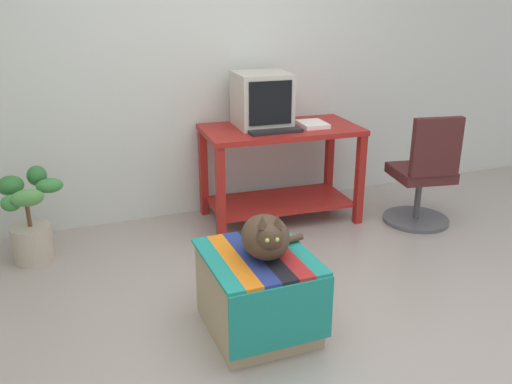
{
  "coord_description": "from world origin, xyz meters",
  "views": [
    {
      "loc": [
        -1.18,
        -2.17,
        1.74
      ],
      "look_at": [
        0.01,
        0.85,
        0.55
      ],
      "focal_mm": 38.35,
      "sensor_mm": 36.0,
      "label": 1
    }
  ],
  "objects_px": {
    "tv_monitor": "(262,100)",
    "office_chair": "(424,178)",
    "cat": "(266,237)",
    "keyboard": "(275,131)",
    "book": "(312,124)",
    "ottoman_with_blanket": "(258,292)",
    "potted_plant": "(30,222)",
    "desk": "(280,158)"
  },
  "relations": [
    {
      "from": "cat",
      "to": "tv_monitor",
      "type": "bearing_deg",
      "value": 81.45
    },
    {
      "from": "tv_monitor",
      "to": "cat",
      "type": "xyz_separation_m",
      "value": [
        -0.59,
        -1.51,
        -0.4
      ]
    },
    {
      "from": "potted_plant",
      "to": "office_chair",
      "type": "distance_m",
      "value": 2.89
    },
    {
      "from": "tv_monitor",
      "to": "potted_plant",
      "type": "xyz_separation_m",
      "value": [
        -1.75,
        -0.15,
        -0.68
      ]
    },
    {
      "from": "keyboard",
      "to": "ottoman_with_blanket",
      "type": "distance_m",
      "value": 1.5
    },
    {
      "from": "book",
      "to": "office_chair",
      "type": "height_order",
      "value": "office_chair"
    },
    {
      "from": "keyboard",
      "to": "office_chair",
      "type": "relative_size",
      "value": 0.45
    },
    {
      "from": "keyboard",
      "to": "office_chair",
      "type": "xyz_separation_m",
      "value": [
        1.1,
        -0.38,
        -0.39
      ]
    },
    {
      "from": "keyboard",
      "to": "potted_plant",
      "type": "distance_m",
      "value": 1.83
    },
    {
      "from": "keyboard",
      "to": "ottoman_with_blanket",
      "type": "relative_size",
      "value": 0.62
    },
    {
      "from": "book",
      "to": "desk",
      "type": "bearing_deg",
      "value": 169.16
    },
    {
      "from": "potted_plant",
      "to": "office_chair",
      "type": "xyz_separation_m",
      "value": [
        2.86,
        -0.46,
        0.1
      ]
    },
    {
      "from": "desk",
      "to": "cat",
      "type": "relative_size",
      "value": 2.94
    },
    {
      "from": "potted_plant",
      "to": "keyboard",
      "type": "bearing_deg",
      "value": -2.44
    },
    {
      "from": "desk",
      "to": "office_chair",
      "type": "bearing_deg",
      "value": -24.18
    },
    {
      "from": "tv_monitor",
      "to": "ottoman_with_blanket",
      "type": "bearing_deg",
      "value": -109.14
    },
    {
      "from": "desk",
      "to": "potted_plant",
      "type": "xyz_separation_m",
      "value": [
        -1.87,
        -0.06,
        -0.23
      ]
    },
    {
      "from": "tv_monitor",
      "to": "keyboard",
      "type": "height_order",
      "value": "tv_monitor"
    },
    {
      "from": "keyboard",
      "to": "book",
      "type": "xyz_separation_m",
      "value": [
        0.35,
        0.07,
        0.0
      ]
    },
    {
      "from": "tv_monitor",
      "to": "book",
      "type": "bearing_deg",
      "value": -19.55
    },
    {
      "from": "desk",
      "to": "keyboard",
      "type": "bearing_deg",
      "value": -125.01
    },
    {
      "from": "tv_monitor",
      "to": "office_chair",
      "type": "distance_m",
      "value": 1.39
    },
    {
      "from": "potted_plant",
      "to": "ottoman_with_blanket",
      "type": "bearing_deg",
      "value": -49.65
    },
    {
      "from": "office_chair",
      "to": "potted_plant",
      "type": "bearing_deg",
      "value": 1.35
    },
    {
      "from": "ottoman_with_blanket",
      "to": "office_chair",
      "type": "bearing_deg",
      "value": 26.7
    },
    {
      "from": "tv_monitor",
      "to": "office_chair",
      "type": "height_order",
      "value": "tv_monitor"
    },
    {
      "from": "tv_monitor",
      "to": "keyboard",
      "type": "xyz_separation_m",
      "value": [
        0.01,
        -0.23,
        -0.19
      ]
    },
    {
      "from": "desk",
      "to": "cat",
      "type": "xyz_separation_m",
      "value": [
        -0.71,
        -1.42,
        0.05
      ]
    },
    {
      "from": "desk",
      "to": "ottoman_with_blanket",
      "type": "relative_size",
      "value": 1.91
    },
    {
      "from": "book",
      "to": "tv_monitor",
      "type": "bearing_deg",
      "value": 160.74
    },
    {
      "from": "cat",
      "to": "office_chair",
      "type": "bearing_deg",
      "value": 40.64
    },
    {
      "from": "cat",
      "to": "keyboard",
      "type": "bearing_deg",
      "value": 77.63
    },
    {
      "from": "desk",
      "to": "ottoman_with_blanket",
      "type": "height_order",
      "value": "desk"
    },
    {
      "from": "ottoman_with_blanket",
      "to": "cat",
      "type": "height_order",
      "value": "cat"
    },
    {
      "from": "cat",
      "to": "potted_plant",
      "type": "xyz_separation_m",
      "value": [
        -1.16,
        1.36,
        -0.28
      ]
    },
    {
      "from": "desk",
      "to": "office_chair",
      "type": "relative_size",
      "value": 1.39
    },
    {
      "from": "book",
      "to": "ottoman_with_blanket",
      "type": "bearing_deg",
      "value": -122.66
    },
    {
      "from": "keyboard",
      "to": "office_chair",
      "type": "height_order",
      "value": "office_chair"
    },
    {
      "from": "tv_monitor",
      "to": "office_chair",
      "type": "relative_size",
      "value": 0.48
    },
    {
      "from": "ottoman_with_blanket",
      "to": "potted_plant",
      "type": "height_order",
      "value": "potted_plant"
    },
    {
      "from": "keyboard",
      "to": "ottoman_with_blanket",
      "type": "height_order",
      "value": "keyboard"
    },
    {
      "from": "book",
      "to": "ottoman_with_blanket",
      "type": "height_order",
      "value": "book"
    }
  ]
}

